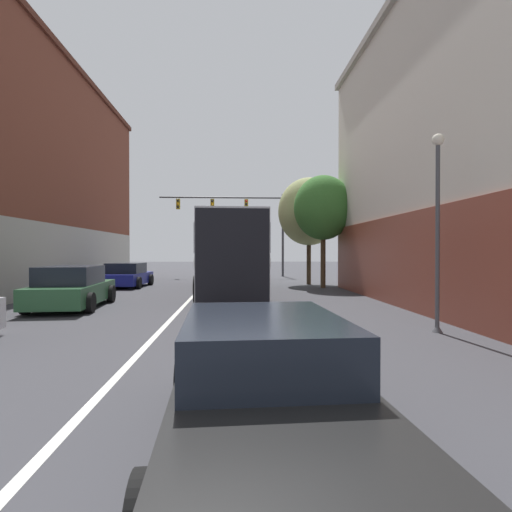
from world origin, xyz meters
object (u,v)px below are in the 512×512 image
at_px(street_tree_far, 309,212).
at_px(bus, 228,252).
at_px(parked_car_left_mid, 127,276).
at_px(hatchback_foreground, 265,387).
at_px(street_tree_near, 323,208).
at_px(traffic_signal_gantry, 241,214).
at_px(street_lamp, 438,226).
at_px(parked_car_left_near, 72,288).

bearing_deg(street_tree_far, bus, -138.40).
height_order(bus, parked_car_left_mid, bus).
distance_m(hatchback_foreground, street_tree_near, 18.14).
bearing_deg(bus, traffic_signal_gantry, -6.02).
distance_m(traffic_signal_gantry, street_tree_far, 8.69).
distance_m(hatchback_foreground, street_tree_far, 20.23).
bearing_deg(hatchback_foreground, street_lamp, -42.46).
bearing_deg(hatchback_foreground, street_tree_near, -16.97).
height_order(hatchback_foreground, parked_car_left_near, parked_car_left_near).
xyz_separation_m(hatchback_foreground, street_tree_far, (4.09, 19.47, 3.68)).
xyz_separation_m(traffic_signal_gantry, street_tree_far, (3.86, -7.77, -0.57)).
bearing_deg(parked_car_left_near, traffic_signal_gantry, -23.14).
distance_m(bus, street_tree_near, 5.85).
bearing_deg(bus, parked_car_left_mid, 59.77).
bearing_deg(hatchback_foreground, parked_car_left_near, 27.44).
xyz_separation_m(parked_car_left_mid, street_tree_far, (10.23, 1.17, 3.66)).
relative_size(street_tree_near, street_tree_far, 0.95).
distance_m(street_tree_near, street_tree_far, 2.29).
bearing_deg(street_tree_near, street_tree_far, 98.56).
relative_size(traffic_signal_gantry, street_tree_near, 1.61).
distance_m(bus, parked_car_left_mid, 6.43).
bearing_deg(bus, street_lamp, -154.98).
height_order(hatchback_foreground, street_tree_far, street_tree_far).
height_order(street_tree_near, street_tree_far, street_tree_far).
relative_size(bus, hatchback_foreground, 2.96).
height_order(hatchback_foreground, street_tree_near, street_tree_near).
height_order(bus, street_tree_near, street_tree_near).
bearing_deg(street_lamp, street_tree_near, 90.41).
distance_m(parked_car_left_near, street_tree_far, 14.11).
distance_m(street_lamp, street_tree_near, 11.94).
xyz_separation_m(hatchback_foreground, parked_car_left_mid, (-6.15, 18.29, 0.02)).
xyz_separation_m(bus, street_lamp, (5.09, -9.93, 0.63)).
relative_size(hatchback_foreground, street_tree_far, 0.68).
bearing_deg(street_tree_far, parked_car_left_mid, -173.45).
relative_size(hatchback_foreground, street_lamp, 0.91).
height_order(street_lamp, street_tree_far, street_tree_far).
relative_size(parked_car_left_near, traffic_signal_gantry, 0.46).
xyz_separation_m(parked_car_left_near, street_lamp, (10.32, -4.69, 1.85)).
height_order(traffic_signal_gantry, street_tree_near, traffic_signal_gantry).
height_order(parked_car_left_mid, street_tree_far, street_tree_far).
relative_size(hatchback_foreground, street_tree_near, 0.72).
relative_size(parked_car_left_mid, street_tree_far, 0.63).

